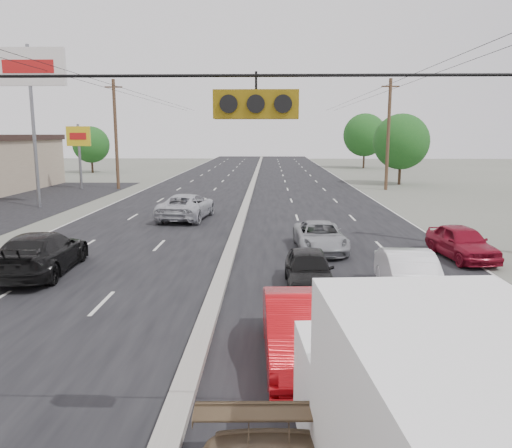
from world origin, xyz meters
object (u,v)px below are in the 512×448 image
object	(u,v)px
utility_pole_right_c	(388,134)
queue_car_b	(410,276)
pole_sign_billboard	(30,77)
queue_car_e	(462,243)
oncoming_far	(187,207)
tree_left_far	(91,145)
queue_car_c	(320,237)
red_sedan	(300,331)
pole_sign_far	(79,142)
tree_right_mid	(401,142)
queue_car_a	(309,270)
oncoming_near	(41,253)
tree_right_far	(365,135)
utility_pole_left_c	(116,134)

from	to	relation	value
utility_pole_right_c	queue_car_b	world-z (taller)	utility_pole_right_c
utility_pole_right_c	pole_sign_billboard	distance (m)	29.78
queue_car_e	oncoming_far	world-z (taller)	oncoming_far
tree_left_far	queue_car_e	distance (m)	56.01
queue_car_c	red_sedan	bearing A→B (deg)	-100.23
pole_sign_far	tree_right_mid	size ratio (longest dim) A/B	0.84
tree_left_far	queue_car_e	size ratio (longest dim) A/B	1.50
queue_car_a	oncoming_near	xyz separation A→B (m)	(-9.70, 1.59, 0.12)
tree_right_far	tree_right_mid	bearing A→B (deg)	-92.29
oncoming_far	queue_car_e	bearing A→B (deg)	149.55
utility_pole_left_c	queue_car_e	world-z (taller)	utility_pole_left_c
tree_right_mid	tree_right_far	xyz separation A→B (m)	(1.00, 25.00, 0.62)
tree_left_far	oncoming_far	bearing A→B (deg)	-62.99
pole_sign_far	utility_pole_left_c	bearing A→B (deg)	0.00
tree_right_far	oncoming_far	xyz separation A→B (m)	(-19.32, -46.64, -4.19)
tree_left_far	red_sedan	world-z (taller)	tree_left_far
queue_car_e	queue_car_b	bearing A→B (deg)	-131.56
queue_car_c	oncoming_far	distance (m)	10.92
tree_right_mid	red_sedan	distance (m)	42.84
utility_pole_left_c	pole_sign_billboard	xyz separation A→B (m)	(-2.00, -12.00, 3.76)
pole_sign_billboard	tree_right_mid	xyz separation A→B (m)	(29.50, 17.00, -4.53)
tree_right_mid	queue_car_b	xyz separation A→B (m)	(-8.92, -36.24, -3.62)
utility_pole_right_c	pole_sign_far	bearing A→B (deg)	-180.00
tree_right_mid	oncoming_far	world-z (taller)	tree_right_mid
tree_left_far	oncoming_near	xyz separation A→B (m)	(15.30, -48.75, -2.93)
tree_left_far	queue_car_b	distance (m)	58.50
tree_right_far	tree_left_far	bearing A→B (deg)	-165.26
tree_right_far	oncoming_near	size ratio (longest dim) A/B	1.52
utility_pole_left_c	tree_left_far	size ratio (longest dim) A/B	1.63
tree_right_far	queue_car_e	distance (m)	56.67
tree_left_far	pole_sign_far	bearing A→B (deg)	-73.30
red_sedan	tree_right_far	bearing A→B (deg)	75.83
red_sedan	queue_car_a	distance (m)	5.48
oncoming_near	pole_sign_billboard	bearing A→B (deg)	-68.71
tree_right_mid	oncoming_near	xyz separation A→B (m)	(-21.70, -33.75, -3.56)
queue_car_c	utility_pole_right_c	bearing A→B (deg)	68.71
pole_sign_billboard	queue_car_a	size ratio (longest dim) A/B	2.85
tree_right_mid	oncoming_far	distance (m)	28.58
red_sedan	oncoming_far	world-z (taller)	oncoming_far
utility_pole_right_c	tree_right_far	size ratio (longest dim) A/B	1.23
queue_car_e	queue_car_a	bearing A→B (deg)	-154.46
red_sedan	queue_car_a	world-z (taller)	red_sedan
pole_sign_far	tree_left_far	world-z (taller)	tree_left_far
queue_car_e	pole_sign_billboard	bearing A→B (deg)	142.69
utility_pole_right_c	pole_sign_billboard	size ratio (longest dim) A/B	0.91
utility_pole_right_c	queue_car_a	world-z (taller)	utility_pole_right_c
queue_car_a	oncoming_near	world-z (taller)	oncoming_near
utility_pole_right_c	pole_sign_billboard	bearing A→B (deg)	-156.04
tree_right_far	oncoming_far	size ratio (longest dim) A/B	1.47
pole_sign_billboard	red_sedan	size ratio (longest dim) A/B	2.45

